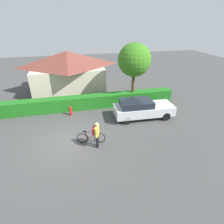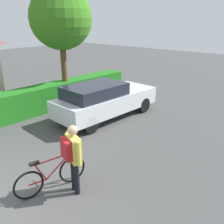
{
  "view_description": "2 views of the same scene",
  "coord_description": "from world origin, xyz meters",
  "px_view_note": "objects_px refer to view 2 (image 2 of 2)",
  "views": [
    {
      "loc": [
        0.77,
        -9.78,
        7.07
      ],
      "look_at": [
        3.19,
        0.71,
        1.37
      ],
      "focal_mm": 28.93,
      "sensor_mm": 36.0,
      "label": 1
    },
    {
      "loc": [
        -1.24,
        -4.97,
        3.86
      ],
      "look_at": [
        4.72,
        0.39,
        0.9
      ],
      "focal_mm": 40.2,
      "sensor_mm": 36.0,
      "label": 2
    }
  ],
  "objects_px": {
    "parked_car_near": "(104,99)",
    "bicycle": "(51,176)",
    "tree_kerbside": "(61,19)",
    "person_rider": "(72,153)"
  },
  "relations": [
    {
      "from": "person_rider",
      "to": "tree_kerbside",
      "type": "bearing_deg",
      "value": 53.29
    },
    {
      "from": "parked_car_near",
      "to": "tree_kerbside",
      "type": "distance_m",
      "value": 4.11
    },
    {
      "from": "tree_kerbside",
      "to": "bicycle",
      "type": "bearing_deg",
      "value": -131.15
    },
    {
      "from": "bicycle",
      "to": "person_rider",
      "type": "height_order",
      "value": "person_rider"
    },
    {
      "from": "person_rider",
      "to": "parked_car_near",
      "type": "bearing_deg",
      "value": 35.32
    },
    {
      "from": "tree_kerbside",
      "to": "parked_car_near",
      "type": "bearing_deg",
      "value": -92.66
    },
    {
      "from": "bicycle",
      "to": "person_rider",
      "type": "relative_size",
      "value": 1.04
    },
    {
      "from": "parked_car_near",
      "to": "person_rider",
      "type": "relative_size",
      "value": 2.7
    },
    {
      "from": "parked_car_near",
      "to": "bicycle",
      "type": "height_order",
      "value": "parked_car_near"
    },
    {
      "from": "person_rider",
      "to": "tree_kerbside",
      "type": "xyz_separation_m",
      "value": [
        4.1,
        5.5,
        2.86
      ]
    }
  ]
}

